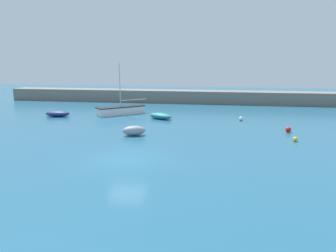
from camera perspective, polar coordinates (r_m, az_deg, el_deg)
The scene contains 9 objects.
ground_plane at distance 21.86m, azimuth -7.22°, elevation -5.98°, with size 120.00×120.00×0.20m, color #235B7A.
harbor_breakwater at distance 50.53m, azimuth 2.53°, elevation 5.19°, with size 55.05×3.20×1.82m, color slate.
open_tender_yellow at distance 39.80m, azimuth -18.68°, elevation 2.05°, with size 2.91×1.61×0.66m.
sailboat_tall_mast at distance 39.68m, azimuth -8.25°, elevation 2.77°, with size 5.48×5.15×6.03m.
rowboat_white_midwater at distance 36.22m, azimuth -1.32°, elevation 1.78°, with size 3.19×2.51×0.66m.
dinghy_near_pier at distance 28.37m, azimuth -5.96°, elevation -0.81°, with size 2.18×1.61×0.84m.
mooring_buoy_yellow at distance 28.10m, azimuth 21.28°, elevation -2.15°, with size 0.37×0.37×0.37m, color yellow.
mooring_buoy_red at distance 31.39m, azimuth 20.22°, elevation -0.59°, with size 0.50×0.50×0.50m, color red.
mooring_buoy_white at distance 35.94m, azimuth 12.57°, elevation 1.25°, with size 0.44×0.44×0.44m, color white.
Camera 1 is at (6.12, -19.95, 6.42)m, focal length 35.00 mm.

